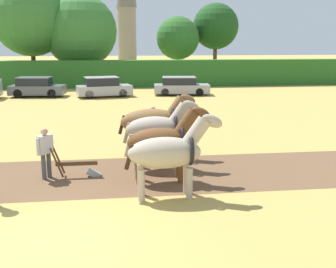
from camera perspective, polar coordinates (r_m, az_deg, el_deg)
ground_plane at (r=9.68m, az=-16.15°, el=-14.00°), size 240.00×240.00×0.00m
plowed_furrow_strip at (r=14.00m, az=-18.24°, el=-5.78°), size 26.89×4.24×0.01m
hedgerow at (r=40.26m, az=-9.84°, el=8.02°), size 55.55×1.67×2.50m
tree_far_left at (r=44.81m, az=-18.11°, el=14.68°), size 7.42×7.42×10.16m
tree_left at (r=44.56m, az=-11.81°, el=13.50°), size 7.37×7.37×8.94m
tree_center_left at (r=45.90m, az=1.34°, el=12.85°), size 4.56×4.56×6.86m
tree_center at (r=48.11m, az=6.47°, el=14.27°), size 5.01×5.01×8.36m
draft_horse_lead_left at (r=11.44m, az=0.14°, el=-2.45°), size 2.75×0.91×2.39m
draft_horse_lead_right at (r=12.79m, az=-0.67°, el=-0.95°), size 2.70×0.92×2.37m
draft_horse_trail_left at (r=14.14m, az=-1.37°, el=0.64°), size 2.65×0.94×2.38m
draft_horse_trail_right at (r=15.50m, az=-1.90°, el=1.75°), size 2.92×0.99×2.42m
plow at (r=13.68m, az=-11.73°, el=-4.44°), size 1.55×0.46×1.13m
farmer_at_plow at (r=13.64m, az=-16.28°, el=-2.04°), size 0.46×0.52×1.62m
farmer_beside_team at (r=17.44m, az=-2.05°, el=1.55°), size 0.50×0.48×1.62m
parked_car_left at (r=34.49m, az=-17.37°, el=6.07°), size 4.30×2.23×1.52m
parked_car_center_left at (r=33.16m, az=-8.74°, el=6.27°), size 4.42×2.51×1.56m
parked_car_center at (r=34.05m, az=1.75°, el=6.50°), size 4.56×2.24×1.47m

